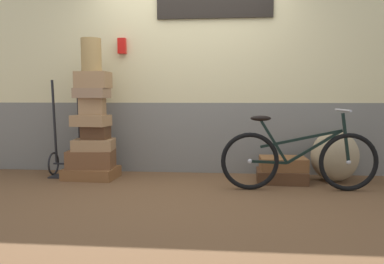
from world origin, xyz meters
TOP-DOWN VIEW (x-y plane):
  - ground at (0.00, 0.00)m, footprint 8.49×5.20m
  - station_building at (0.01, 0.85)m, footprint 6.49×0.74m
  - suitcase_0 at (-1.17, 0.29)m, footprint 0.65×0.49m
  - suitcase_1 at (-1.17, 0.30)m, footprint 0.58×0.43m
  - suitcase_2 at (-1.14, 0.31)m, footprint 0.52×0.42m
  - suitcase_3 at (-1.12, 0.32)m, footprint 0.31×0.25m
  - suitcase_4 at (-1.16, 0.29)m, footprint 0.45×0.34m
  - suitcase_5 at (-1.15, 0.32)m, footprint 0.30×0.23m
  - suitcase_6 at (-1.15, 0.30)m, footprint 0.41×0.31m
  - suitcase_7 at (-1.13, 0.33)m, footprint 0.39×0.31m
  - suitcase_8 at (1.14, 0.28)m, footprint 0.59×0.44m
  - suitcase_9 at (1.16, 0.31)m, footprint 0.54×0.40m
  - wicker_basket at (-1.14, 0.30)m, footprint 0.24×0.24m
  - luggage_trolley at (-1.54, 0.42)m, footprint 0.41×0.37m
  - burlap_sack at (1.77, 0.38)m, footprint 0.55×0.47m
  - bicycle at (1.26, -0.10)m, footprint 1.67×0.46m

SIDE VIEW (x-z plane):
  - ground at x=0.00m, z-range -0.06..0.00m
  - suitcase_0 at x=-1.17m, z-range 0.00..0.13m
  - suitcase_8 at x=1.14m, z-range 0.00..0.14m
  - suitcase_9 at x=1.16m, z-range 0.14..0.29m
  - suitcase_1 at x=-1.17m, z-range 0.13..0.35m
  - luggage_trolley at x=-1.54m, z-range -0.33..0.88m
  - burlap_sack at x=1.77m, z-range 0.00..0.61m
  - bicycle at x=1.26m, z-range -0.10..0.78m
  - suitcase_2 at x=-1.14m, z-range 0.35..0.49m
  - suitcase_3 at x=-1.12m, z-range 0.49..0.65m
  - suitcase_4 at x=-1.16m, z-range 0.65..0.78m
  - suitcase_5 at x=-1.15m, z-range 0.78..0.99m
  - suitcase_6 at x=-1.15m, z-range 0.99..1.11m
  - suitcase_7 at x=-1.13m, z-range 1.11..1.31m
  - station_building at x=0.01m, z-range 0.00..2.61m
  - wicker_basket at x=-1.14m, z-range 1.31..1.70m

